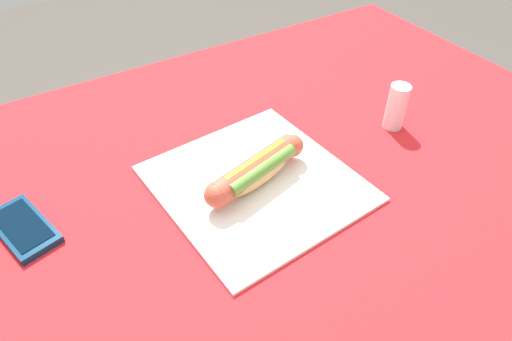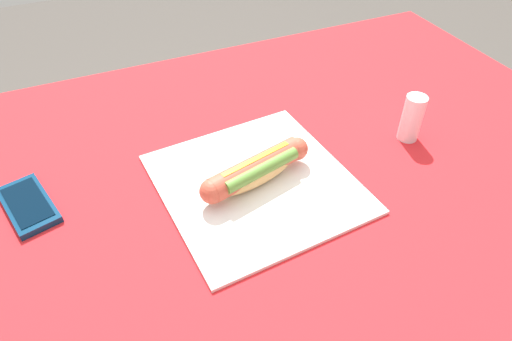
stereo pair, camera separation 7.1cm
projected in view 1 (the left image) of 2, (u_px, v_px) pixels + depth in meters
name	position (u px, v px, depth m)	size (l,w,h in m)	color
dining_table	(272.00, 219.00, 0.84)	(1.23, 0.88, 0.73)	brown
paper_wrapper	(256.00, 183.00, 0.72)	(0.29, 0.30, 0.01)	silver
hot_dog	(256.00, 169.00, 0.70)	(0.20, 0.08, 0.05)	tan
cell_phone	(23.00, 228.00, 0.65)	(0.09, 0.13, 0.01)	#0A2D4C
salt_shaker	(396.00, 107.00, 0.82)	(0.04, 0.04, 0.09)	silver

